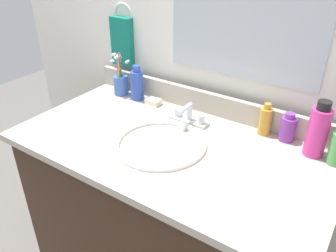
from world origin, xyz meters
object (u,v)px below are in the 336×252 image
at_px(bottle_soap_pink, 318,131).
at_px(soap_bar, 153,102).
at_px(hand_towel, 122,42).
at_px(bottle_oil_amber, 265,120).
at_px(cup_blue_plastic, 121,83).
at_px(bottle_shampoo_blue, 137,85).
at_px(faucet, 188,116).
at_px(bottle_cream_purple, 288,128).

xyz_separation_m(bottle_soap_pink, soap_bar, (-0.68, 0.01, -0.08)).
distance_m(hand_towel, bottle_soap_pink, 0.92).
bearing_deg(soap_bar, bottle_oil_amber, 3.34).
bearing_deg(hand_towel, cup_blue_plastic, -60.75).
relative_size(bottle_shampoo_blue, cup_blue_plastic, 0.80).
bearing_deg(faucet, bottle_shampoo_blue, 168.51).
xyz_separation_m(bottle_oil_amber, bottle_cream_purple, (0.08, 0.00, -0.01)).
xyz_separation_m(hand_towel, faucet, (0.45, -0.14, -0.19)).
xyz_separation_m(faucet, bottle_shampoo_blue, (-0.30, 0.06, 0.04)).
distance_m(bottle_cream_purple, cup_blue_plastic, 0.76).
distance_m(faucet, cup_blue_plastic, 0.41).
bearing_deg(cup_blue_plastic, bottle_shampoo_blue, 0.02).
xyz_separation_m(hand_towel, bottle_cream_purple, (0.81, -0.06, -0.17)).
xyz_separation_m(bottle_soap_pink, cup_blue_plastic, (-0.87, 0.01, -0.04)).
xyz_separation_m(bottle_shampoo_blue, bottle_cream_purple, (0.66, 0.03, -0.02)).
xyz_separation_m(bottle_oil_amber, cup_blue_plastic, (-0.68, -0.02, -0.00)).
bearing_deg(bottle_cream_purple, bottle_shampoo_blue, -177.80).
bearing_deg(bottle_shampoo_blue, bottle_soap_pink, -1.07).
relative_size(faucet, bottle_shampoo_blue, 1.01).
bearing_deg(bottle_cream_purple, cup_blue_plastic, -178.07).
distance_m(hand_towel, cup_blue_plastic, 0.19).
bearing_deg(bottle_oil_amber, bottle_soap_pink, -11.64).
xyz_separation_m(bottle_oil_amber, soap_bar, (-0.49, -0.03, -0.04)).
distance_m(bottle_shampoo_blue, cup_blue_plastic, 0.10).
relative_size(hand_towel, bottle_shampoo_blue, 1.39).
height_order(faucet, bottle_cream_purple, bottle_cream_purple).
height_order(bottle_oil_amber, bottle_cream_purple, bottle_oil_amber).
bearing_deg(bottle_oil_amber, hand_towel, 175.53).
distance_m(faucet, soap_bar, 0.22).
bearing_deg(faucet, bottle_oil_amber, 17.19).
bearing_deg(bottle_oil_amber, bottle_shampoo_blue, -177.60).
relative_size(bottle_cream_purple, soap_bar, 1.70).
xyz_separation_m(faucet, bottle_oil_amber, (0.28, 0.09, 0.03)).
relative_size(hand_towel, faucet, 1.38).
relative_size(bottle_soap_pink, bottle_shampoo_blue, 1.25).
bearing_deg(soap_bar, faucet, -15.14).
relative_size(faucet, bottle_soap_pink, 0.81).
distance_m(bottle_shampoo_blue, soap_bar, 0.11).
distance_m(bottle_cream_purple, soap_bar, 0.58).
bearing_deg(hand_towel, bottle_shampoo_blue, -29.62).
height_order(bottle_cream_purple, cup_blue_plastic, cup_blue_plastic).
bearing_deg(cup_blue_plastic, bottle_cream_purple, 1.93).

